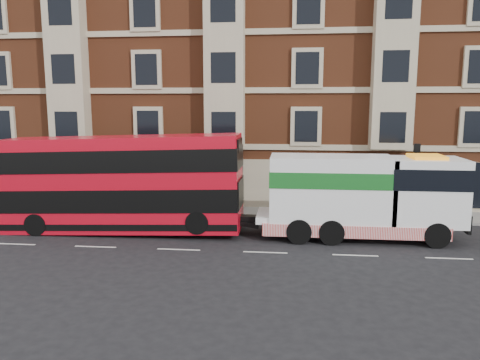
{
  "coord_description": "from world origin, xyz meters",
  "views": [
    {
      "loc": [
        5.03,
        -20.37,
        6.59
      ],
      "look_at": [
        2.42,
        4.0,
        2.66
      ],
      "focal_mm": 35.0,
      "sensor_mm": 36.0,
      "label": 1
    }
  ],
  "objects": [
    {
      "name": "double_decker_bus",
      "position": [
        -3.61,
        2.81,
        2.65
      ],
      "size": [
        12.36,
        2.84,
        5.0
      ],
      "color": "red",
      "rests_on": "ground"
    },
    {
      "name": "pedestrian",
      "position": [
        -10.6,
        7.36,
        0.91
      ],
      "size": [
        0.61,
        0.46,
        1.53
      ],
      "primitive_type": "imported",
      "rotation": [
        0.0,
        0.0,
        -0.17
      ],
      "color": "black",
      "rests_on": "sidewalk"
    },
    {
      "name": "tow_truck",
      "position": [
        8.46,
        2.81,
        2.19
      ],
      "size": [
        9.9,
        2.93,
        4.12
      ],
      "color": "white",
      "rests_on": "ground"
    },
    {
      "name": "ground",
      "position": [
        0.0,
        0.0,
        0.0
      ],
      "size": [
        120.0,
        120.0,
        0.0
      ],
      "primitive_type": "plane",
      "color": "black",
      "rests_on": "ground"
    },
    {
      "name": "sidewalk",
      "position": [
        0.0,
        7.5,
        0.07
      ],
      "size": [
        90.0,
        3.0,
        0.15
      ],
      "primitive_type": "cube",
      "color": "slate",
      "rests_on": "ground"
    },
    {
      "name": "lamp_post_west",
      "position": [
        -6.0,
        6.2,
        2.68
      ],
      "size": [
        0.35,
        0.15,
        4.35
      ],
      "color": "black",
      "rests_on": "sidewalk"
    },
    {
      "name": "victorian_terrace",
      "position": [
        0.5,
        15.0,
        10.07
      ],
      "size": [
        45.0,
        12.0,
        20.4
      ],
      "color": "brown",
      "rests_on": "ground"
    },
    {
      "name": "lamp_post_east",
      "position": [
        12.0,
        6.2,
        2.68
      ],
      "size": [
        0.35,
        0.15,
        4.35
      ],
      "color": "black",
      "rests_on": "sidewalk"
    }
  ]
}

